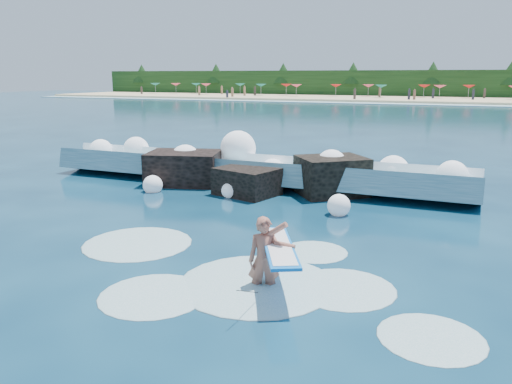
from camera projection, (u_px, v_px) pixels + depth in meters
ground at (163, 254)px, 11.63m from camera, size 200.00×200.00×0.00m
beach at (428, 100)px, 81.52m from camera, size 140.00×20.00×0.40m
wet_band at (422, 104)px, 71.70m from camera, size 140.00×5.00×0.08m
treeline at (434, 84)px, 89.96m from camera, size 140.00×4.00×5.00m
breaking_wave at (250, 171)px, 19.18m from camera, size 16.40×2.63×1.41m
rock_cluster at (246, 176)px, 18.18m from camera, size 8.68×3.61×1.55m
surfer_with_board at (268, 257)px, 9.65m from camera, size 1.55×2.88×1.73m
wave_spray at (248, 161)px, 19.04m from camera, size 15.32×4.66×2.07m
surf_foam at (232, 274)px, 10.46m from camera, size 9.27×5.35×0.16m
beach_umbrellas at (430, 87)px, 83.08m from camera, size 112.82×6.50×0.50m
beachgoers at (417, 94)px, 80.81m from camera, size 103.36×12.16×1.93m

